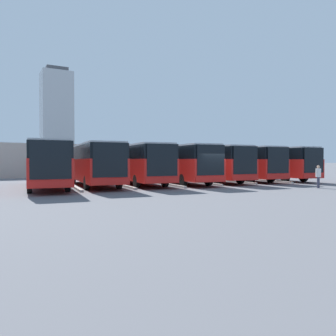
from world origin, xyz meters
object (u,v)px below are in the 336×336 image
(bus_2, at_px, (208,163))
(bus_5, at_px, (94,163))
(bus_1, at_px, (237,162))
(bus_4, at_px, (136,163))
(bus_0, at_px, (268,162))
(pedestrian, at_px, (318,176))
(bus_3, at_px, (177,163))
(bus_6, at_px, (46,163))

(bus_2, bearing_deg, bus_5, 4.73)
(bus_1, relative_size, bus_4, 1.00)
(bus_0, distance_m, bus_4, 14.59)
(bus_0, bearing_deg, pedestrian, 70.27)
(bus_2, bearing_deg, bus_3, 12.66)
(bus_4, distance_m, bus_5, 3.65)
(bus_1, xyz_separation_m, bus_6, (18.23, 0.60, 0.00))
(bus_2, xyz_separation_m, bus_4, (7.29, -0.03, 0.00))
(bus_0, xyz_separation_m, bus_2, (7.29, -0.54, 0.00))
(bus_3, distance_m, bus_5, 7.31)
(bus_0, bearing_deg, bus_2, 0.88)
(bus_6, bearing_deg, bus_3, -174.73)
(bus_4, height_order, bus_5, same)
(bus_5, xyz_separation_m, pedestrian, (-13.98, 9.80, -0.94))
(bus_0, height_order, pedestrian, bus_0)
(bus_2, xyz_separation_m, pedestrian, (-3.04, 9.74, -0.94))
(bus_1, bearing_deg, pedestrian, 91.54)
(bus_1, distance_m, bus_3, 7.31)
(bus_5, relative_size, pedestrian, 7.31)
(bus_2, height_order, bus_3, same)
(bus_0, height_order, bus_1, same)
(bus_2, relative_size, bus_5, 1.00)
(bus_0, height_order, bus_4, same)
(bus_1, relative_size, bus_5, 1.00)
(bus_0, bearing_deg, bus_4, 2.87)
(bus_0, relative_size, bus_1, 1.00)
(bus_2, distance_m, bus_6, 14.59)
(bus_1, height_order, pedestrian, bus_1)
(bus_3, distance_m, bus_6, 10.94)
(bus_5, distance_m, bus_6, 3.69)
(bus_4, xyz_separation_m, pedestrian, (-10.33, 9.76, -0.94))
(bus_4, relative_size, bus_6, 1.00)
(bus_4, bearing_deg, bus_6, 9.37)
(bus_3, height_order, pedestrian, bus_3)
(bus_6, bearing_deg, bus_5, -165.77)
(bus_1, bearing_deg, bus_4, 5.35)
(bus_0, distance_m, bus_1, 3.70)
(bus_2, distance_m, bus_5, 10.94)
(bus_1, height_order, bus_4, same)
(bus_1, height_order, bus_6, same)
(bus_0, height_order, bus_3, same)
(bus_2, height_order, bus_5, same)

